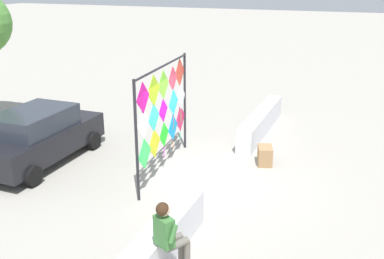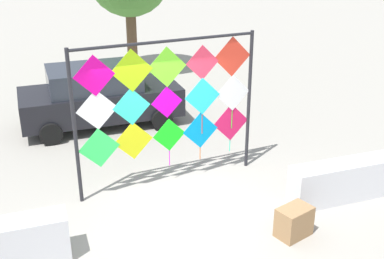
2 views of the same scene
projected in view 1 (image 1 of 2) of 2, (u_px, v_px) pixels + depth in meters
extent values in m
plane|color=#9E998E|center=(207.00, 180.00, 11.47)|extent=(120.00, 120.00, 0.00)
cube|color=silver|center=(261.00, 122.00, 14.85)|extent=(4.37, 0.48, 0.75)
cylinder|color=#232328|center=(136.00, 142.00, 9.98)|extent=(0.07, 0.07, 2.91)
cylinder|color=#232328|center=(185.00, 102.00, 13.17)|extent=(0.07, 0.07, 2.91)
cylinder|color=#232328|center=(163.00, 66.00, 11.11)|extent=(3.53, 0.36, 0.06)
cube|color=#33F05F|center=(145.00, 154.00, 10.49)|extent=(0.77, 0.08, 0.78)
cube|color=yellow|center=(155.00, 143.00, 11.07)|extent=(0.76, 0.08, 0.76)
cube|color=#16F71B|center=(164.00, 135.00, 11.74)|extent=(0.67, 0.07, 0.67)
cylinder|color=#E516E0|center=(164.00, 152.00, 11.91)|extent=(0.02, 0.02, 0.33)
cube|color=#0596E3|center=(173.00, 127.00, 12.34)|extent=(0.76, 0.08, 0.76)
cylinder|color=orange|center=(173.00, 144.00, 12.51)|extent=(0.02, 0.02, 0.26)
cube|color=#E01A55|center=(180.00, 118.00, 12.94)|extent=(0.80, 0.08, 0.80)
cylinder|color=#16E5A8|center=(180.00, 135.00, 13.12)|extent=(0.02, 0.02, 0.25)
cube|color=white|center=(143.00, 124.00, 10.26)|extent=(0.76, 0.08, 0.76)
cube|color=#2FDBC4|center=(154.00, 118.00, 10.84)|extent=(0.72, 0.07, 0.72)
cylinder|color=red|center=(154.00, 138.00, 11.02)|extent=(0.02, 0.02, 0.34)
cube|color=#DD07CB|center=(163.00, 110.00, 11.48)|extent=(0.62, 0.07, 0.63)
cube|color=#25D9F2|center=(174.00, 102.00, 12.13)|extent=(0.75, 0.08, 0.75)
cylinder|color=red|center=(173.00, 122.00, 12.32)|extent=(0.02, 0.02, 0.41)
cube|color=white|center=(181.00, 97.00, 12.75)|extent=(0.74, 0.08, 0.75)
cylinder|color=#16E525|center=(181.00, 116.00, 12.94)|extent=(0.02, 0.02, 0.39)
cube|color=#E0078A|center=(143.00, 98.00, 10.05)|extent=(0.74, 0.08, 0.74)
cube|color=#9CD711|center=(154.00, 90.00, 10.65)|extent=(0.79, 0.08, 0.79)
cube|color=#70E828|center=(163.00, 85.00, 11.26)|extent=(0.76, 0.08, 0.76)
cube|color=#ED3451|center=(173.00, 79.00, 11.91)|extent=(0.68, 0.07, 0.68)
cube|color=red|center=(180.00, 72.00, 12.48)|extent=(0.79, 0.08, 0.79)
cylinder|color=#666056|center=(178.00, 244.00, 7.37)|extent=(0.42, 0.31, 0.13)
cylinder|color=#666056|center=(181.00, 256.00, 7.75)|extent=(0.11, 0.11, 0.75)
cylinder|color=#666056|center=(171.00, 240.00, 7.50)|extent=(0.42, 0.31, 0.13)
cube|color=#3D7538|center=(164.00, 231.00, 7.22)|extent=(0.35, 0.41, 0.52)
sphere|color=#DBB293|center=(164.00, 210.00, 7.08)|extent=(0.22, 0.22, 0.22)
sphere|color=#382314|center=(163.00, 209.00, 7.07)|extent=(0.22, 0.22, 0.22)
cylinder|color=#3D7538|center=(173.00, 234.00, 7.05)|extent=(0.19, 0.16, 0.31)
cylinder|color=#3D7538|center=(157.00, 223.00, 7.37)|extent=(0.19, 0.16, 0.31)
cube|color=black|center=(40.00, 141.00, 12.44)|extent=(4.00, 1.74, 0.71)
cube|color=#282D38|center=(34.00, 121.00, 12.11)|extent=(2.24, 1.52, 0.57)
cylinder|color=black|center=(48.00, 134.00, 14.04)|extent=(0.53, 0.21, 0.53)
cylinder|color=black|center=(93.00, 141.00, 13.45)|extent=(0.53, 0.21, 0.53)
cylinder|color=black|center=(33.00, 176.00, 11.08)|extent=(0.53, 0.21, 0.53)
cube|color=#9E754C|center=(265.00, 155.00, 12.36)|extent=(0.66, 0.54, 0.52)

